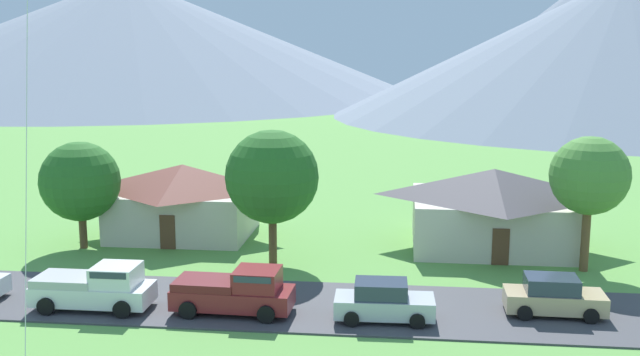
# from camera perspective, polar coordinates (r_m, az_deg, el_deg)

# --- Properties ---
(road_strip) EXTENTS (160.00, 6.52, 0.08)m
(road_strip) POSITION_cam_1_polar(r_m,az_deg,el_deg) (33.15, 2.46, -10.03)
(road_strip) COLOR #424247
(road_strip) RESTS_ON ground
(mountain_west_ridge) EXTENTS (94.47, 94.47, 22.93)m
(mountain_west_ridge) POSITION_cam_1_polar(r_m,az_deg,el_deg) (130.60, 22.52, 9.46)
(mountain_west_ridge) COLOR gray
(mountain_west_ridge) RESTS_ON ground
(mountain_far_east_ridge) EXTENTS (135.27, 135.27, 27.06)m
(mountain_far_east_ridge) POSITION_cam_1_polar(r_m,az_deg,el_deg) (178.37, -14.68, 10.57)
(mountain_far_east_ridge) COLOR gray
(mountain_far_east_ridge) RESTS_ON ground
(house_leftmost) EXTENTS (8.80, 6.94, 4.42)m
(house_leftmost) POSITION_cam_1_polar(r_m,az_deg,el_deg) (45.66, -10.58, -1.60)
(house_leftmost) COLOR beige
(house_leftmost) RESTS_ON ground
(house_right_center) EXTENTS (9.85, 8.18, 4.57)m
(house_right_center) POSITION_cam_1_polar(r_m,az_deg,el_deg) (43.56, 13.32, -2.16)
(house_right_center) COLOR beige
(house_right_center) RESTS_ON ground
(tree_near_left) EXTENTS (4.02, 4.02, 7.04)m
(tree_near_left) POSITION_cam_1_polar(r_m,az_deg,el_deg) (39.62, 20.23, 0.14)
(tree_near_left) COLOR brown
(tree_near_left) RESTS_ON ground
(tree_left_of_center) EXTENTS (4.55, 4.55, 6.19)m
(tree_left_of_center) POSITION_cam_1_polar(r_m,az_deg,el_deg) (43.88, -18.16, -0.26)
(tree_left_of_center) COLOR brown
(tree_left_of_center) RESTS_ON ground
(tree_center) EXTENTS (4.97, 4.97, 7.21)m
(tree_center) POSITION_cam_1_polar(r_m,az_deg,el_deg) (38.70, -3.75, 0.09)
(tree_center) COLOR brown
(tree_center) RESTS_ON ground
(parked_car_tan_mid_west) EXTENTS (4.23, 2.14, 1.68)m
(parked_car_tan_mid_west) POSITION_cam_1_polar(r_m,az_deg,el_deg) (33.54, 17.71, -8.78)
(parked_car_tan_mid_west) COLOR tan
(parked_car_tan_mid_west) RESTS_ON road_strip
(parked_car_silver_mid_east) EXTENTS (4.25, 2.17, 1.68)m
(parked_car_silver_mid_east) POSITION_cam_1_polar(r_m,az_deg,el_deg) (31.50, 4.96, -9.56)
(parked_car_silver_mid_east) COLOR #B7BCC1
(parked_car_silver_mid_east) RESTS_ON road_strip
(pickup_truck_white_west_side) EXTENTS (5.21, 2.33, 1.99)m
(pickup_truck_white_west_side) POSITION_cam_1_polar(r_m,az_deg,el_deg) (34.07, -17.02, -8.10)
(pickup_truck_white_west_side) COLOR white
(pickup_truck_white_west_side) RESTS_ON road_strip
(pickup_truck_maroon_east_side) EXTENTS (5.26, 2.46, 1.99)m
(pickup_truck_maroon_east_side) POSITION_cam_1_polar(r_m,az_deg,el_deg) (32.31, -6.55, -8.71)
(pickup_truck_maroon_east_side) COLOR maroon
(pickup_truck_maroon_east_side) RESTS_ON road_strip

